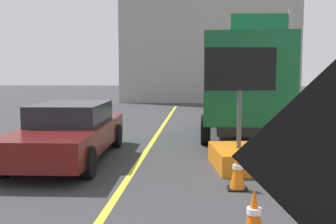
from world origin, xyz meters
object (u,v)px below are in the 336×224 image
Objects in this scene: highway_guide_sign at (272,44)px; traffic_cone_mid_lane at (238,170)px; arrow_board_trailer at (239,147)px; box_truck at (242,83)px; traffic_cone_near_sign at (254,215)px; pickup_car at (70,131)px.

highway_guide_sign is 6.67× the size of traffic_cone_mid_lane.
arrow_board_trailer is at bearing 83.75° from traffic_cone_mid_lane.
highway_guide_sign reaches higher than box_truck.
traffic_cone_near_sign is at bearing -100.86° from highway_guide_sign.
highway_guide_sign is (6.52, 9.20, 2.72)m from pickup_car.
pickup_car is 11.60m from highway_guide_sign.
arrow_board_trailer is at bearing 87.18° from traffic_cone_near_sign.
box_truck is 6.23m from pickup_car.
highway_guide_sign is at bearing 69.88° from box_truck.
box_truck is at bearing 83.41° from traffic_cone_mid_lane.
pickup_car is 6.90× the size of traffic_cone_mid_lane.
highway_guide_sign reaches higher than traffic_cone_mid_lane.
arrow_board_trailer is 10.48m from highway_guide_sign.
arrow_board_trailer is 3.60× the size of traffic_cone_mid_lane.
traffic_cone_mid_lane is (-2.62, -11.45, -3.05)m from highway_guide_sign.
traffic_cone_near_sign is at bearing -94.92° from box_truck.
arrow_board_trailer reaches higher than traffic_cone_near_sign.
pickup_car is 4.52m from traffic_cone_mid_lane.
highway_guide_sign is at bearing 79.14° from traffic_cone_near_sign.
traffic_cone_near_sign is (-0.73, -8.53, -1.42)m from box_truck.
traffic_cone_mid_lane is (-0.73, -6.28, -1.40)m from box_truck.
arrow_board_trailer is at bearing -7.79° from pickup_car.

